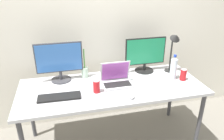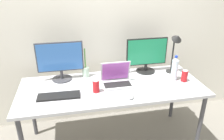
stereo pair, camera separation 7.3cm
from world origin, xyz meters
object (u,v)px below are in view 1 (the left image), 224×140
at_px(desk_lamp, 174,45).
at_px(keyboard_main, 59,97).
at_px(monitor_left, 59,61).
at_px(work_desk, 112,91).
at_px(laptop_silver, 116,79).
at_px(monitor_center, 145,54).
at_px(mouse_by_keyboard, 131,95).
at_px(bamboo_vase, 85,71).
at_px(soda_can_near_keyboard, 96,86).
at_px(soda_can_by_laptop, 183,75).
at_px(water_bottle, 174,68).

bearing_deg(desk_lamp, keyboard_main, -168.13).
bearing_deg(monitor_left, work_desk, -26.85).
xyz_separation_m(monitor_left, laptop_silver, (0.56, -0.23, -0.17)).
bearing_deg(monitor_center, mouse_by_keyboard, -122.44).
height_order(laptop_silver, bamboo_vase, bamboo_vase).
bearing_deg(soda_can_near_keyboard, soda_can_by_laptop, 2.22).
relative_size(monitor_left, desk_lamp, 1.00).
distance_m(soda_can_near_keyboard, soda_can_by_laptop, 0.96).
relative_size(monitor_left, soda_can_near_keyboard, 3.86).
height_order(keyboard_main, mouse_by_keyboard, mouse_by_keyboard).
relative_size(laptop_silver, mouse_by_keyboard, 2.88).
height_order(keyboard_main, soda_can_near_keyboard, soda_can_near_keyboard).
bearing_deg(keyboard_main, monitor_left, 87.62).
relative_size(monitor_center, soda_can_by_laptop, 3.78).
distance_m(work_desk, soda_can_by_laptop, 0.79).
bearing_deg(desk_lamp, monitor_center, 158.15).
relative_size(keyboard_main, water_bottle, 1.41).
xyz_separation_m(monitor_left, keyboard_main, (-0.03, -0.37, -0.22)).
relative_size(soda_can_by_laptop, bamboo_vase, 0.38).
bearing_deg(mouse_by_keyboard, work_desk, 124.83).
relative_size(monitor_center, bamboo_vase, 1.44).
relative_size(monitor_center, keyboard_main, 1.20).
relative_size(water_bottle, soda_can_by_laptop, 2.23).
height_order(laptop_silver, soda_can_near_keyboard, laptop_silver).
bearing_deg(keyboard_main, laptop_silver, 15.61).
xyz_separation_m(work_desk, water_bottle, (0.69, -0.00, 0.19)).
xyz_separation_m(monitor_center, laptop_silver, (-0.41, -0.24, -0.16)).
distance_m(work_desk, soda_can_near_keyboard, 0.23).
bearing_deg(mouse_by_keyboard, water_bottle, 33.87).
relative_size(work_desk, soda_can_near_keyboard, 14.99).
bearing_deg(water_bottle, laptop_silver, 177.37).
xyz_separation_m(work_desk, keyboard_main, (-0.54, -0.11, 0.07)).
bearing_deg(soda_can_near_keyboard, work_desk, 26.46).
xyz_separation_m(laptop_silver, soda_can_by_laptop, (0.73, -0.08, 0.01)).
bearing_deg(mouse_by_keyboard, desk_lamp, 42.86).
height_order(monitor_center, soda_can_near_keyboard, monitor_center).
bearing_deg(desk_lamp, monitor_left, 175.44).
xyz_separation_m(work_desk, bamboo_vase, (-0.24, 0.28, 0.12)).
distance_m(mouse_by_keyboard, desk_lamp, 0.81).
bearing_deg(work_desk, mouse_by_keyboard, -64.32).
bearing_deg(bamboo_vase, monitor_center, -0.56).
relative_size(monitor_center, soda_can_near_keyboard, 3.78).
bearing_deg(soda_can_near_keyboard, monitor_center, 29.34).
height_order(mouse_by_keyboard, bamboo_vase, bamboo_vase).
relative_size(monitor_center, desk_lamp, 0.98).
distance_m(bamboo_vase, desk_lamp, 1.03).
relative_size(monitor_center, mouse_by_keyboard, 4.39).
distance_m(monitor_left, bamboo_vase, 0.31).
distance_m(laptop_silver, desk_lamp, 0.76).
xyz_separation_m(mouse_by_keyboard, soda_can_near_keyboard, (-0.30, 0.17, 0.04)).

